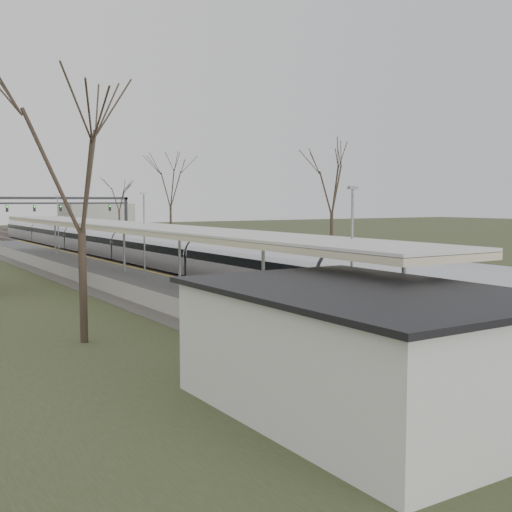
{
  "coord_description": "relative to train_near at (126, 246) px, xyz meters",
  "views": [
    {
      "loc": [
        -23.41,
        -4.18,
        5.51
      ],
      "look_at": [
        -1.62,
        30.33,
        2.0
      ],
      "focal_mm": 45.0,
      "sensor_mm": 36.0,
      "label": 1
    }
  ],
  "objects": [
    {
      "name": "track_bed",
      "position": [
        2.76,
        4.02,
        -1.42
      ],
      "size": [
        24.0,
        160.0,
        0.22
      ],
      "color": "#474442",
      "rests_on": "ground"
    },
    {
      "name": "platform",
      "position": [
        -6.55,
        -13.48,
        -0.98
      ],
      "size": [
        3.5,
        69.0,
        1.0
      ],
      "primitive_type": "cube",
      "color": "#9E9B93",
      "rests_on": "ground"
    },
    {
      "name": "canopy",
      "position": [
        -6.55,
        -17.99,
        2.45
      ],
      "size": [
        4.1,
        50.0,
        3.11
      ],
      "color": "slate",
      "rests_on": "platform"
    },
    {
      "name": "station_building",
      "position": [
        -10.0,
        -42.98,
        0.12
      ],
      "size": [
        6.0,
        9.0,
        3.2
      ],
      "primitive_type": "cube",
      "color": "silver",
      "rests_on": "ground"
    },
    {
      "name": "signal_gantry",
      "position": [
        2.79,
        34.01,
        3.43
      ],
      "size": [
        21.0,
        0.59,
        6.08
      ],
      "color": "black",
      "rests_on": "ground"
    },
    {
      "name": "tree_west_near",
      "position": [
        -13.5,
        -30.98,
        5.81
      ],
      "size": [
        5.0,
        5.0,
        10.3
      ],
      "color": "#2D231C",
      "rests_on": "ground"
    },
    {
      "name": "tree_east_far",
      "position": [
        16.5,
        -8.98,
        5.81
      ],
      "size": [
        5.0,
        5.0,
        10.3
      ],
      "color": "#2D231C",
      "rests_on": "ground"
    },
    {
      "name": "train_near",
      "position": [
        0.0,
        0.0,
        0.0
      ],
      "size": [
        2.62,
        90.21,
        3.05
      ],
      "color": "#B0B3BA",
      "rests_on": "ground"
    },
    {
      "name": "train_far",
      "position": [
        7.0,
        32.02,
        0.0
      ],
      "size": [
        2.62,
        45.21,
        3.05
      ],
      "color": "#B0B3BA",
      "rests_on": "ground"
    },
    {
      "name": "passenger",
      "position": [
        -6.02,
        -42.56,
        0.41
      ],
      "size": [
        0.55,
        0.72,
        1.77
      ],
      "primitive_type": "imported",
      "rotation": [
        0.0,
        0.0,
        1.36
      ],
      "color": "#314A5F",
      "rests_on": "platform"
    }
  ]
}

